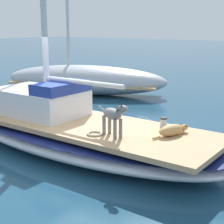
{
  "coord_description": "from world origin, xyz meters",
  "views": [
    {
      "loc": [
        -5.82,
        -5.28,
        2.75
      ],
      "look_at": [
        0.0,
        -1.0,
        1.01
      ],
      "focal_mm": 57.75,
      "sensor_mm": 36.0,
      "label": 1
    }
  ],
  "objects_px": {
    "moored_boat_starboard_side": "(85,79)",
    "dog_tan": "(172,130)",
    "deck_winch": "(164,123)",
    "dog_grey": "(114,115)",
    "sailboat_main": "(77,135)",
    "coiled_rope": "(95,134)"
  },
  "relations": [
    {
      "from": "moored_boat_starboard_side",
      "to": "dog_tan",
      "type": "bearing_deg",
      "value": -127.5
    },
    {
      "from": "sailboat_main",
      "to": "coiled_rope",
      "type": "height_order",
      "value": "coiled_rope"
    },
    {
      "from": "dog_grey",
      "to": "coiled_rope",
      "type": "distance_m",
      "value": 0.56
    },
    {
      "from": "dog_tan",
      "to": "moored_boat_starboard_side",
      "type": "xyz_separation_m",
      "value": [
        5.01,
        6.53,
        -0.15
      ]
    },
    {
      "from": "sailboat_main",
      "to": "moored_boat_starboard_side",
      "type": "xyz_separation_m",
      "value": [
        5.32,
        4.29,
        0.28
      ]
    },
    {
      "from": "moored_boat_starboard_side",
      "to": "dog_grey",
      "type": "bearing_deg",
      "value": -135.54
    },
    {
      "from": "coiled_rope",
      "to": "moored_boat_starboard_side",
      "type": "bearing_deg",
      "value": 41.92
    },
    {
      "from": "sailboat_main",
      "to": "moored_boat_starboard_side",
      "type": "bearing_deg",
      "value": 38.9
    },
    {
      "from": "dog_grey",
      "to": "dog_tan",
      "type": "relative_size",
      "value": 0.98
    },
    {
      "from": "dog_grey",
      "to": "dog_tan",
      "type": "distance_m",
      "value": 1.2
    },
    {
      "from": "dog_grey",
      "to": "deck_winch",
      "type": "distance_m",
      "value": 1.29
    },
    {
      "from": "dog_tan",
      "to": "deck_winch",
      "type": "xyz_separation_m",
      "value": [
        0.41,
        0.41,
        -0.01
      ]
    },
    {
      "from": "dog_tan",
      "to": "deck_winch",
      "type": "bearing_deg",
      "value": 45.59
    },
    {
      "from": "sailboat_main",
      "to": "coiled_rope",
      "type": "relative_size",
      "value": 22.35
    },
    {
      "from": "dog_tan",
      "to": "coiled_rope",
      "type": "relative_size",
      "value": 2.88
    },
    {
      "from": "dog_grey",
      "to": "coiled_rope",
      "type": "relative_size",
      "value": 2.83
    },
    {
      "from": "dog_grey",
      "to": "moored_boat_starboard_side",
      "type": "height_order",
      "value": "moored_boat_starboard_side"
    },
    {
      "from": "dog_grey",
      "to": "dog_tan",
      "type": "xyz_separation_m",
      "value": [
        0.76,
        -0.87,
        -0.32
      ]
    },
    {
      "from": "deck_winch",
      "to": "moored_boat_starboard_side",
      "type": "distance_m",
      "value": 7.65
    },
    {
      "from": "coiled_rope",
      "to": "moored_boat_starboard_side",
      "type": "distance_m",
      "value": 7.9
    },
    {
      "from": "sailboat_main",
      "to": "dog_grey",
      "type": "xyz_separation_m",
      "value": [
        -0.45,
        -1.37,
        0.75
      ]
    },
    {
      "from": "dog_tan",
      "to": "coiled_rope",
      "type": "bearing_deg",
      "value": 125.06
    }
  ]
}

